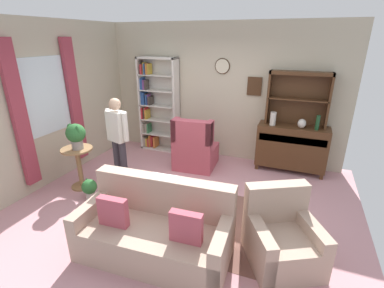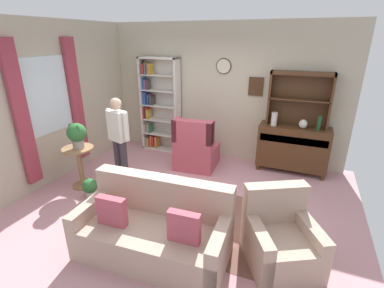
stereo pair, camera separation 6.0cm
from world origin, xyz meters
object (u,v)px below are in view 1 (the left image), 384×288
(armchair_floral, at_px, (282,239))
(plant_stand, at_px, (79,164))
(vase_tall, at_px, (273,119))
(bottle_wine, at_px, (318,123))
(sideboard_hutch, at_px, (299,91))
(coffee_table, at_px, (179,197))
(potted_plant_large, at_px, (76,134))
(sideboard, at_px, (291,146))
(wingback_chair, at_px, (195,150))
(vase_round, at_px, (302,124))
(person_reading, at_px, (118,136))
(potted_plant_small, at_px, (89,188))
(couch_floral, at_px, (156,231))
(bookshelf, at_px, (156,106))
(book_stack, at_px, (185,192))

(armchair_floral, height_order, plant_stand, armchair_floral)
(vase_tall, height_order, bottle_wine, bottle_wine)
(sideboard_hutch, relative_size, coffee_table, 1.38)
(bottle_wine, xyz_separation_m, armchair_floral, (-0.32, -2.47, -0.77))
(armchair_floral, bearing_deg, vase_tall, 100.41)
(sideboard_hutch, height_order, plant_stand, sideboard_hutch)
(potted_plant_large, bearing_deg, bottle_wine, 27.89)
(sideboard, bearing_deg, armchair_floral, -88.53)
(sideboard, bearing_deg, wingback_chair, -162.23)
(vase_round, xyz_separation_m, person_reading, (-2.92, -1.59, -0.10))
(vase_tall, distance_m, potted_plant_small, 3.51)
(coffee_table, bearing_deg, couch_floral, -87.54)
(bookshelf, distance_m, vase_round, 3.12)
(wingback_chair, bearing_deg, bookshelf, 151.18)
(bottle_wine, relative_size, couch_floral, 0.15)
(vase_tall, bearing_deg, wingback_chair, -160.58)
(bottle_wine, distance_m, armchair_floral, 2.61)
(plant_stand, bearing_deg, coffee_table, -5.79)
(bookshelf, xyz_separation_m, vase_tall, (2.59, -0.17, 0.02))
(armchair_floral, distance_m, potted_plant_small, 3.05)
(wingback_chair, height_order, person_reading, person_reading)
(plant_stand, distance_m, potted_plant_small, 0.54)
(bottle_wine, bearing_deg, coffee_table, -129.44)
(vase_tall, xyz_separation_m, vase_round, (0.52, 0.01, -0.04))
(wingback_chair, bearing_deg, bottle_wine, 12.52)
(potted_plant_large, bearing_deg, sideboard_hutch, 33.06)
(wingback_chair, distance_m, plant_stand, 2.17)
(vase_round, distance_m, book_stack, 2.67)
(potted_plant_large, xyz_separation_m, person_reading, (0.54, 0.40, -0.08))
(wingback_chair, distance_m, coffee_table, 1.73)
(sideboard_hutch, bearing_deg, vase_round, -53.52)
(potted_plant_small, height_order, coffee_table, coffee_table)
(sideboard, bearing_deg, vase_round, -27.17)
(potted_plant_small, relative_size, book_stack, 1.70)
(bottle_wine, bearing_deg, sideboard_hutch, 153.04)
(bookshelf, bearing_deg, potted_plant_large, -99.19)
(potted_plant_large, relative_size, person_reading, 0.28)
(vase_tall, height_order, person_reading, person_reading)
(vase_round, xyz_separation_m, potted_plant_small, (-3.10, -2.24, -0.81))
(plant_stand, xyz_separation_m, coffee_table, (1.98, -0.20, -0.10))
(armchair_floral, bearing_deg, sideboard_hutch, 91.41)
(sideboard_hutch, xyz_separation_m, plant_stand, (-3.37, -2.16, -1.11))
(sideboard, xyz_separation_m, wingback_chair, (-1.79, -0.57, -0.13))
(bottle_wine, height_order, plant_stand, bottle_wine)
(vase_tall, xyz_separation_m, armchair_floral, (0.46, -2.48, -0.76))
(vase_round, bearing_deg, book_stack, -122.71)
(potted_plant_large, xyz_separation_m, coffee_table, (1.94, -0.20, -0.64))
(couch_floral, bearing_deg, bookshelf, 117.84)
(bookshelf, bearing_deg, sideboard_hutch, 0.45)
(vase_round, bearing_deg, armchair_floral, -91.48)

